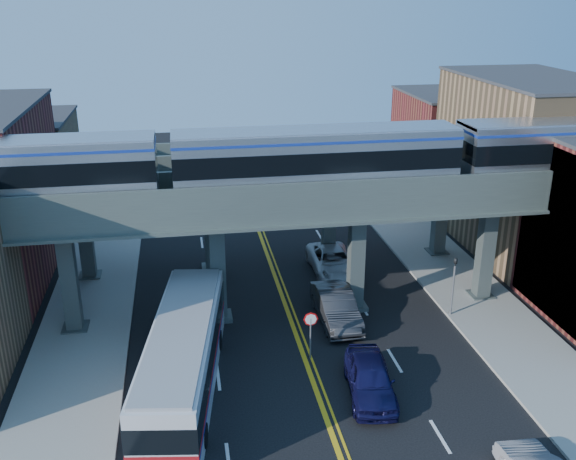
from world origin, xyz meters
name	(u,v)px	position (x,y,z in m)	size (l,w,h in m)	color
ground	(317,392)	(0.00, 0.00, 0.00)	(120.00, 120.00, 0.00)	black
sidewalk_west	(89,311)	(-11.50, 10.00, 0.08)	(5.00, 70.00, 0.16)	gray
sidewalk_east	(459,283)	(11.50, 10.00, 0.08)	(5.00, 70.00, 0.16)	gray
building_west_c	(23,168)	(-18.50, 29.00, 4.00)	(8.00, 10.00, 8.00)	olive
building_east_b	(524,165)	(18.50, 16.00, 6.00)	(8.00, 14.00, 12.00)	olive
building_east_c	(449,144)	(18.50, 29.00, 4.50)	(8.00, 10.00, 9.00)	maroon
mural_panel	(567,248)	(14.55, 4.00, 4.75)	(0.10, 9.50, 9.50)	teal
elevated_viaduct_near	(288,208)	(0.00, 8.00, 6.47)	(52.00, 3.60, 7.40)	#424D4B
elevated_viaduct_far	(270,174)	(0.00, 15.00, 6.47)	(52.00, 3.60, 7.40)	#424D4B
transit_train	(316,158)	(1.54, 8.00, 9.28)	(47.62, 2.99, 3.48)	black
stop_sign	(311,328)	(0.30, 3.00, 1.76)	(0.76, 0.09, 2.63)	slate
traffic_signal	(454,280)	(9.20, 6.00, 2.30)	(0.15, 0.18, 4.10)	slate
transit_bus	(183,358)	(-6.10, 1.29, 1.69)	(4.70, 13.08, 3.30)	silver
car_lane_a	(370,378)	(2.39, -0.58, 0.87)	(2.06, 5.13, 1.75)	#100F39
car_lane_b	(336,307)	(2.52, 6.58, 0.91)	(1.93, 5.54, 1.82)	#29292B
car_lane_c	(333,262)	(3.87, 13.05, 0.82)	(2.73, 5.91, 1.64)	silver
car_lane_d	(279,206)	(2.22, 25.30, 0.73)	(2.05, 5.04, 1.46)	#B0AFB4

